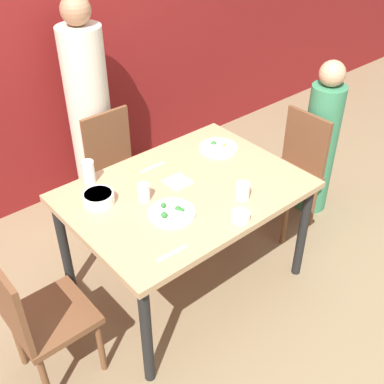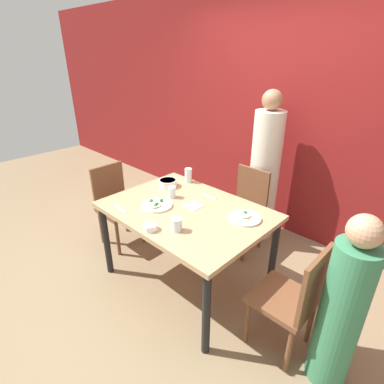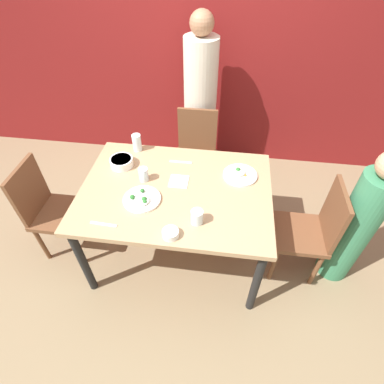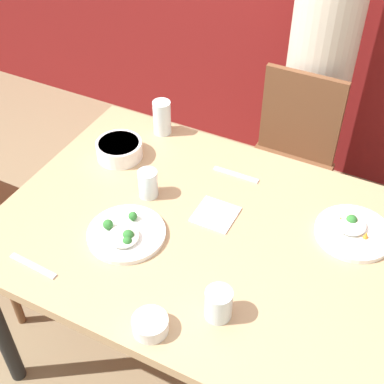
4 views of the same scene
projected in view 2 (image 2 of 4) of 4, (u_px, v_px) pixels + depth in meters
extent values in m
plane|color=#847051|center=(187.00, 279.00, 2.88)|extent=(10.00, 10.00, 0.00)
cube|color=maroon|center=(283.00, 115.00, 3.29)|extent=(10.00, 0.06, 2.70)
cube|color=tan|center=(186.00, 211.00, 2.56)|extent=(1.39, 1.00, 0.04)
cylinder|color=black|center=(106.00, 240.00, 2.84)|extent=(0.06, 0.06, 0.73)
cylinder|color=black|center=(206.00, 314.00, 2.04)|extent=(0.06, 0.06, 0.73)
cylinder|color=black|center=(174.00, 208.00, 3.41)|extent=(0.06, 0.06, 0.73)
cylinder|color=black|center=(273.00, 256.00, 2.62)|extent=(0.06, 0.06, 0.73)
cube|color=brown|center=(241.00, 214.00, 3.18)|extent=(0.40, 0.40, 0.04)
cube|color=brown|center=(253.00, 188.00, 3.19)|extent=(0.38, 0.03, 0.45)
cylinder|color=brown|center=(218.00, 232.00, 3.27)|extent=(0.04, 0.04, 0.40)
cylinder|color=brown|center=(243.00, 244.00, 3.06)|extent=(0.04, 0.04, 0.40)
cylinder|color=brown|center=(236.00, 221.00, 3.48)|extent=(0.04, 0.04, 0.40)
cylinder|color=brown|center=(261.00, 232.00, 3.27)|extent=(0.04, 0.04, 0.40)
cube|color=brown|center=(283.00, 299.00, 2.09)|extent=(0.40, 0.40, 0.04)
cube|color=brown|center=(315.00, 285.00, 1.87)|extent=(0.03, 0.38, 0.45)
cylinder|color=brown|center=(271.00, 298.00, 2.40)|extent=(0.04, 0.04, 0.40)
cylinder|color=brown|center=(247.00, 322.00, 2.18)|extent=(0.04, 0.04, 0.40)
cylinder|color=brown|center=(310.00, 321.00, 2.19)|extent=(0.04, 0.04, 0.40)
cylinder|color=brown|center=(289.00, 350.00, 1.98)|extent=(0.04, 0.04, 0.40)
cube|color=brown|center=(120.00, 210.00, 3.27)|extent=(0.40, 0.40, 0.04)
cube|color=brown|center=(108.00, 184.00, 3.28)|extent=(0.03, 0.38, 0.45)
cylinder|color=brown|center=(118.00, 239.00, 3.15)|extent=(0.04, 0.04, 0.40)
cylinder|color=brown|center=(143.00, 227.00, 3.37)|extent=(0.04, 0.04, 0.40)
cylinder|color=brown|center=(101.00, 227.00, 3.36)|extent=(0.04, 0.04, 0.40)
cylinder|color=brown|center=(126.00, 216.00, 3.57)|extent=(0.04, 0.04, 0.40)
cylinder|color=beige|center=(264.00, 178.00, 3.31)|extent=(0.32, 0.32, 1.45)
sphere|color=#9E7051|center=(272.00, 100.00, 2.95)|extent=(0.21, 0.21, 0.21)
cylinder|color=#387F56|center=(340.00, 317.00, 1.82)|extent=(0.25, 0.25, 1.05)
sphere|color=tan|center=(365.00, 231.00, 1.55)|extent=(0.19, 0.19, 0.19)
cylinder|color=white|center=(168.00, 183.00, 2.97)|extent=(0.18, 0.18, 0.07)
cylinder|color=#BC5123|center=(168.00, 180.00, 2.96)|extent=(0.16, 0.16, 0.01)
cylinder|color=white|center=(157.00, 205.00, 2.59)|extent=(0.26, 0.26, 0.02)
ellipsoid|color=white|center=(155.00, 205.00, 2.56)|extent=(0.11, 0.11, 0.02)
sphere|color=#2D702D|center=(155.00, 206.00, 2.53)|extent=(0.03, 0.03, 0.03)
sphere|color=#2D702D|center=(157.00, 204.00, 2.55)|extent=(0.04, 0.04, 0.04)
sphere|color=#2D702D|center=(161.00, 200.00, 2.63)|extent=(0.03, 0.03, 0.03)
sphere|color=#2D702D|center=(151.00, 201.00, 2.61)|extent=(0.03, 0.03, 0.03)
cylinder|color=white|center=(245.00, 218.00, 2.39)|extent=(0.26, 0.26, 0.02)
ellipsoid|color=white|center=(244.00, 215.00, 2.41)|extent=(0.11, 0.11, 0.02)
cone|color=orange|center=(241.00, 212.00, 2.43)|extent=(0.01, 0.01, 0.03)
sphere|color=#2D702D|center=(245.00, 213.00, 2.41)|extent=(0.04, 0.04, 0.04)
cone|color=orange|center=(245.00, 214.00, 2.42)|extent=(0.02, 0.02, 0.02)
cone|color=orange|center=(248.00, 218.00, 2.35)|extent=(0.02, 0.02, 0.03)
cylinder|color=white|center=(150.00, 227.00, 2.24)|extent=(0.10, 0.10, 0.05)
cylinder|color=white|center=(150.00, 225.00, 2.24)|extent=(0.09, 0.09, 0.01)
cylinder|color=silver|center=(172.00, 192.00, 2.73)|extent=(0.07, 0.07, 0.11)
cylinder|color=silver|center=(188.00, 175.00, 3.05)|extent=(0.07, 0.07, 0.15)
cylinder|color=silver|center=(177.00, 225.00, 2.23)|extent=(0.08, 0.08, 0.10)
cube|color=white|center=(193.00, 206.00, 2.60)|extent=(0.14, 0.14, 0.01)
cube|color=silver|center=(209.00, 197.00, 2.76)|extent=(0.18, 0.02, 0.01)
cube|color=silver|center=(120.00, 208.00, 2.56)|extent=(0.18, 0.03, 0.01)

